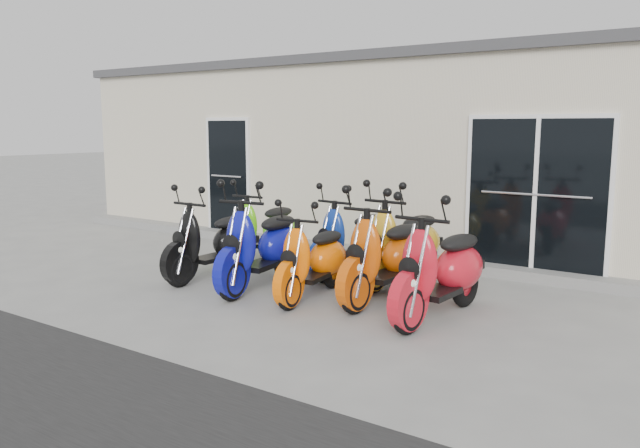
# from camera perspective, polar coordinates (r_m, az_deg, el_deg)

# --- Properties ---
(ground) EXTENTS (80.00, 80.00, 0.00)m
(ground) POSITION_cam_1_polar(r_m,az_deg,el_deg) (8.65, -2.25, -5.42)
(ground) COLOR gray
(ground) RESTS_ON ground
(building) EXTENTS (14.00, 6.00, 3.20)m
(building) POSITION_cam_1_polar(r_m,az_deg,el_deg) (12.95, 11.62, 6.34)
(building) COLOR beige
(building) RESTS_ON ground
(roof_cap) EXTENTS (14.20, 6.20, 0.16)m
(roof_cap) POSITION_cam_1_polar(r_m,az_deg,el_deg) (12.99, 11.86, 13.76)
(roof_cap) COLOR #3F3F42
(roof_cap) RESTS_ON building
(front_step) EXTENTS (14.00, 0.40, 0.15)m
(front_step) POSITION_cam_1_polar(r_m,az_deg,el_deg) (10.29, 4.46, -2.70)
(front_step) COLOR gray
(front_step) RESTS_ON ground
(door_left) EXTENTS (1.07, 0.08, 2.22)m
(door_left) POSITION_cam_1_polar(r_m,az_deg,el_deg) (12.13, -8.36, 4.65)
(door_left) COLOR black
(door_left) RESTS_ON front_step
(door_right) EXTENTS (2.02, 0.08, 2.22)m
(door_right) POSITION_cam_1_polar(r_m,az_deg,el_deg) (9.26, 19.14, 2.96)
(door_right) COLOR black
(door_right) RESTS_ON front_step
(scooter_front_black) EXTENTS (0.70, 1.86, 1.37)m
(scooter_front_black) POSITION_cam_1_polar(r_m,az_deg,el_deg) (8.93, -9.79, -0.61)
(scooter_front_black) COLOR black
(scooter_front_black) RESTS_ON ground
(scooter_front_blue) EXTENTS (1.00, 2.10, 1.49)m
(scooter_front_blue) POSITION_cam_1_polar(r_m,az_deg,el_deg) (8.26, -5.38, -0.85)
(scooter_front_blue) COLOR #0D1194
(scooter_front_blue) RESTS_ON ground
(scooter_front_orange_a) EXTENTS (0.83, 1.81, 1.29)m
(scooter_front_orange_a) POSITION_cam_1_polar(r_m,az_deg,el_deg) (7.77, -0.62, -2.19)
(scooter_front_orange_a) COLOR #FF6504
(scooter_front_orange_a) RESTS_ON ground
(scooter_front_orange_b) EXTENTS (0.81, 2.02, 1.47)m
(scooter_front_orange_b) POSITION_cam_1_polar(r_m,az_deg,el_deg) (7.67, 6.10, -1.72)
(scooter_front_orange_b) COLOR #D24F08
(scooter_front_orange_b) RESTS_ON ground
(scooter_front_red) EXTENTS (0.88, 2.04, 1.47)m
(scooter_front_red) POSITION_cam_1_polar(r_m,az_deg,el_deg) (7.03, 11.03, -2.80)
(scooter_front_red) COLOR red
(scooter_front_red) RESTS_ON ground
(scooter_back_green) EXTENTS (0.71, 1.83, 1.34)m
(scooter_back_green) POSITION_cam_1_polar(r_m,az_deg,el_deg) (9.99, -5.15, 0.40)
(scooter_back_green) COLOR #5FDA0E
(scooter_back_green) RESTS_ON ground
(scooter_back_blue) EXTENTS (0.91, 1.92, 1.37)m
(scooter_back_blue) POSITION_cam_1_polar(r_m,az_deg,el_deg) (9.01, 3.07, -0.42)
(scooter_back_blue) COLOR navy
(scooter_back_blue) RESTS_ON ground
(scooter_back_yellow) EXTENTS (0.91, 2.04, 1.46)m
(scooter_back_yellow) POSITION_cam_1_polar(r_m,az_deg,el_deg) (8.55, 7.60, -0.67)
(scooter_back_yellow) COLOR gold
(scooter_back_yellow) RESTS_ON ground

